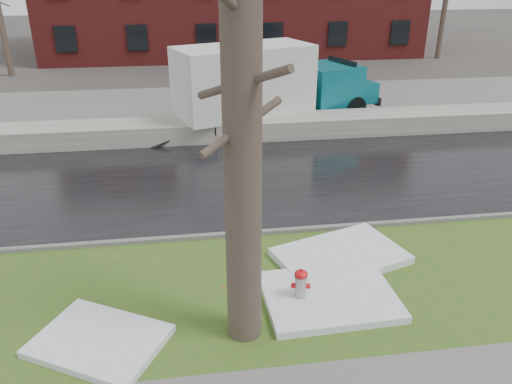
{
  "coord_description": "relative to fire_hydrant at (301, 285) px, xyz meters",
  "views": [
    {
      "loc": [
        -1.73,
        -9.76,
        6.27
      ],
      "look_at": [
        -0.14,
        1.45,
        1.0
      ],
      "focal_mm": 35.0,
      "sensor_mm": 36.0,
      "label": 1
    }
  ],
  "objects": [
    {
      "name": "curb",
      "position": [
        -0.28,
        2.84,
        -0.4
      ],
      "size": [
        60.0,
        0.15,
        0.14
      ],
      "primitive_type": "cube",
      "color": "slate",
      "rests_on": "ground"
    },
    {
      "name": "parking_lot",
      "position": [
        -0.28,
        14.84,
        -0.45
      ],
      "size": [
        60.0,
        9.0,
        0.03
      ],
      "primitive_type": "cube",
      "color": "slate",
      "rests_on": "ground"
    },
    {
      "name": "snowbank",
      "position": [
        -0.28,
        10.54,
        -0.09
      ],
      "size": [
        60.0,
        1.6,
        0.75
      ],
      "primitive_type": "cube",
      "color": "#ABA69C",
      "rests_on": "ground"
    },
    {
      "name": "road",
      "position": [
        -0.28,
        6.34,
        -0.45
      ],
      "size": [
        60.0,
        7.0,
        0.03
      ],
      "primitive_type": "cube",
      "color": "black",
      "rests_on": "ground"
    },
    {
      "name": "bg_tree_left",
      "position": [
        -12.28,
        23.84,
        2.87
      ],
      "size": [
        1.4,
        1.62,
        6.5
      ],
      "color": "brown",
      "rests_on": "ground"
    },
    {
      "name": "fire_hydrant",
      "position": [
        0.0,
        0.0,
        0.0
      ],
      "size": [
        0.4,
        0.36,
        0.8
      ],
      "rotation": [
        0.0,
        0.0,
        -0.19
      ],
      "color": "#9B9EA2",
      "rests_on": "verge"
    },
    {
      "name": "snow_patch_far",
      "position": [
        -3.81,
        -0.66,
        -0.36
      ],
      "size": [
        2.7,
        2.47,
        0.14
      ],
      "primitive_type": "cube",
      "rotation": [
        0.0,
        0.0,
        -0.51
      ],
      "color": "white",
      "rests_on": "verge"
    },
    {
      "name": "snow_patch_near",
      "position": [
        0.61,
        0.02,
        -0.35
      ],
      "size": [
        2.67,
        2.09,
        0.16
      ],
      "primitive_type": "cube",
      "rotation": [
        0.0,
        0.0,
        0.04
      ],
      "color": "white",
      "rests_on": "verge"
    },
    {
      "name": "tree",
      "position": [
        -1.2,
        -0.69,
        3.44
      ],
      "size": [
        1.39,
        1.58,
        7.67
      ],
      "rotation": [
        0.0,
        0.0,
        0.24
      ],
      "color": "brown",
      "rests_on": "verge"
    },
    {
      "name": "snow_patch_side",
      "position": [
        1.27,
        1.44,
        -0.34
      ],
      "size": [
        3.22,
        2.58,
        0.18
      ],
      "primitive_type": "cube",
      "rotation": [
        0.0,
        0.0,
        0.32
      ],
      "color": "white",
      "rests_on": "verge"
    },
    {
      "name": "verge",
      "position": [
        -0.28,
        0.59,
        -0.45
      ],
      "size": [
        60.0,
        4.5,
        0.04
      ],
      "primitive_type": "cube",
      "color": "#30531B",
      "rests_on": "ground"
    },
    {
      "name": "box_truck",
      "position": [
        1.25,
        11.77,
        1.31
      ],
      "size": [
        9.99,
        5.04,
        3.35
      ],
      "rotation": [
        0.0,
        0.0,
        0.34
      ],
      "color": "black",
      "rests_on": "ground"
    },
    {
      "name": "worker",
      "position": [
        -0.61,
        11.13,
        1.26
      ],
      "size": [
        0.76,
        0.54,
        1.96
      ],
      "primitive_type": "imported",
      "rotation": [
        0.0,
        0.0,
        3.24
      ],
      "color": "black",
      "rests_on": "snowbank"
    },
    {
      "name": "ground",
      "position": [
        -0.28,
        1.84,
        -0.47
      ],
      "size": [
        120.0,
        120.0,
        0.0
      ],
      "primitive_type": "plane",
      "color": "#47423D",
      "rests_on": "ground"
    },
    {
      "name": "bg_tree_right",
      "position": [
        15.72,
        25.84,
        2.87
      ],
      "size": [
        1.4,
        1.62,
        6.5
      ],
      "color": "brown",
      "rests_on": "ground"
    },
    {
      "name": "bg_tree_center",
      "position": [
        -6.28,
        27.84,
        2.87
      ],
      "size": [
        1.4,
        1.62,
        6.5
      ],
      "color": "brown",
      "rests_on": "ground"
    }
  ]
}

